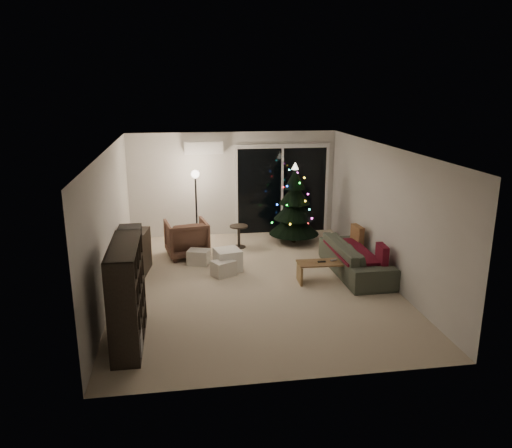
% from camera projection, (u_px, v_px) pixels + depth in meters
% --- Properties ---
extents(room, '(6.50, 7.51, 2.60)m').
position_uv_depth(room, '(264.00, 210.00, 10.53)').
color(room, beige).
rests_on(room, ground).
extents(bookshelf, '(0.95, 1.49, 1.47)m').
position_uv_depth(bookshelf, '(114.00, 296.00, 6.93)').
color(bookshelf, black).
rests_on(bookshelf, floor).
extents(media_cabinet, '(0.69, 1.38, 0.83)m').
position_uv_depth(media_cabinet, '(131.00, 257.00, 9.48)').
color(media_cabinet, black).
rests_on(media_cabinet, floor).
extents(stereo, '(0.42, 0.50, 0.18)m').
position_uv_depth(stereo, '(130.00, 231.00, 9.35)').
color(stereo, black).
rests_on(stereo, media_cabinet).
extents(armchair, '(0.98, 1.00, 0.79)m').
position_uv_depth(armchair, '(187.00, 238.00, 10.68)').
color(armchair, brown).
rests_on(armchair, floor).
extents(ottoman, '(0.57, 0.57, 0.43)m').
position_uv_depth(ottoman, '(228.00, 260.00, 9.89)').
color(ottoman, white).
rests_on(ottoman, floor).
extents(cardboard_box_a, '(0.51, 0.44, 0.30)m').
position_uv_depth(cardboard_box_a, '(199.00, 257.00, 10.24)').
color(cardboard_box_a, white).
rests_on(cardboard_box_a, floor).
extents(cardboard_box_b, '(0.52, 0.48, 0.30)m').
position_uv_depth(cardboard_box_b, '(224.00, 268.00, 9.63)').
color(cardboard_box_b, white).
rests_on(cardboard_box_b, floor).
extents(side_table, '(0.53, 0.53, 0.51)m').
position_uv_depth(side_table, '(239.00, 236.00, 11.28)').
color(side_table, black).
rests_on(side_table, floor).
extents(floor_lamp, '(0.27, 0.27, 1.67)m').
position_uv_depth(floor_lamp, '(196.00, 209.00, 11.32)').
color(floor_lamp, black).
rests_on(floor_lamp, floor).
extents(sofa, '(0.88, 2.16, 0.63)m').
position_uv_depth(sofa, '(356.00, 258.00, 9.71)').
color(sofa, '#474D43').
rests_on(sofa, floor).
extents(sofa_throw, '(0.67, 1.55, 0.05)m').
position_uv_depth(sofa_throw, '(351.00, 251.00, 9.65)').
color(sofa_throw, maroon).
rests_on(sofa_throw, sofa).
extents(cushion_a, '(0.16, 0.42, 0.41)m').
position_uv_depth(cushion_a, '(357.00, 235.00, 10.29)').
color(cushion_a, brown).
rests_on(cushion_a, sofa).
extents(cushion_b, '(0.15, 0.42, 0.41)m').
position_uv_depth(cushion_b, '(382.00, 256.00, 9.06)').
color(cushion_b, maroon).
rests_on(cushion_b, sofa).
extents(coffee_table, '(1.21, 0.46, 0.38)m').
position_uv_depth(coffee_table, '(329.00, 271.00, 9.36)').
color(coffee_table, brown).
rests_on(coffee_table, floor).
extents(remote_a, '(0.15, 0.04, 0.02)m').
position_uv_depth(remote_a, '(322.00, 262.00, 9.28)').
color(remote_a, black).
rests_on(remote_a, coffee_table).
extents(remote_b, '(0.14, 0.08, 0.02)m').
position_uv_depth(remote_b, '(334.00, 260.00, 9.37)').
color(remote_b, slate).
rests_on(remote_b, coffee_table).
extents(christmas_tree, '(1.29, 1.29, 1.88)m').
position_uv_depth(christmas_tree, '(294.00, 203.00, 11.48)').
color(christmas_tree, black).
rests_on(christmas_tree, floor).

